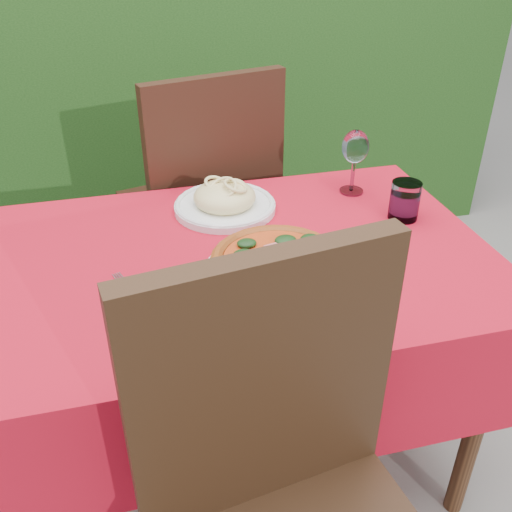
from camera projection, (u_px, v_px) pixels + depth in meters
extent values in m
plane|color=slate|center=(246.00, 451.00, 1.84)|extent=(60.00, 60.00, 0.00)
cube|color=black|center=(169.00, 77.00, 2.69)|extent=(3.20, 0.55, 1.60)
cube|color=#482B17|center=(244.00, 263.00, 1.46)|extent=(1.20, 0.80, 0.04)
cylinder|color=#482B17|center=(476.00, 423.00, 1.48)|extent=(0.05, 0.05, 0.70)
cylinder|color=#482B17|center=(56.00, 327.00, 1.82)|extent=(0.05, 0.05, 0.70)
cylinder|color=#482B17|center=(370.00, 280.00, 2.04)|extent=(0.05, 0.05, 0.70)
cube|color=red|center=(244.00, 304.00, 1.53)|extent=(1.26, 0.86, 0.32)
cube|color=black|center=(265.00, 386.00, 0.97)|extent=(0.48, 0.12, 0.53)
cube|color=black|center=(196.00, 208.00, 2.17)|extent=(0.58, 0.58, 0.05)
cube|color=black|center=(217.00, 157.00, 1.86)|extent=(0.48, 0.16, 0.52)
cylinder|color=black|center=(224.00, 233.00, 2.55)|extent=(0.04, 0.04, 0.49)
cylinder|color=black|center=(135.00, 256.00, 2.38)|extent=(0.04, 0.04, 0.49)
cylinder|color=black|center=(268.00, 279.00, 2.24)|extent=(0.04, 0.04, 0.49)
cylinder|color=black|center=(170.00, 309.00, 2.08)|extent=(0.04, 0.04, 0.49)
cylinder|color=silver|center=(277.00, 272.00, 1.35)|extent=(0.35, 0.35, 0.02)
cylinder|color=#A94617|center=(278.00, 265.00, 1.34)|extent=(0.37, 0.37, 0.02)
cylinder|color=#952009|center=(278.00, 259.00, 1.33)|extent=(0.30, 0.30, 0.01)
cylinder|color=silver|center=(225.00, 207.00, 1.64)|extent=(0.29, 0.29, 0.02)
ellipsoid|color=beige|center=(225.00, 197.00, 1.62)|extent=(0.23, 0.23, 0.08)
cylinder|color=silver|center=(405.00, 201.00, 1.58)|extent=(0.08, 0.08, 0.11)
cylinder|color=#97BCCD|center=(404.00, 206.00, 1.58)|extent=(0.07, 0.07, 0.08)
cylinder|color=silver|center=(351.00, 191.00, 1.75)|extent=(0.07, 0.07, 0.01)
cylinder|color=silver|center=(353.00, 175.00, 1.72)|extent=(0.01, 0.01, 0.10)
ellipsoid|color=silver|center=(355.00, 147.00, 1.67)|extent=(0.08, 0.08, 0.10)
cube|color=silver|center=(132.00, 293.00, 1.29)|extent=(0.08, 0.17, 0.00)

